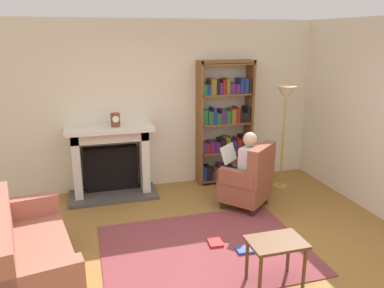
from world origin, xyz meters
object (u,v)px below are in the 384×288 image
(fireplace, at_px, (111,158))
(bookshelf, at_px, (225,125))
(floor_lamp, at_px, (286,102))
(sofa_floral, at_px, (28,256))
(seated_reader, at_px, (242,166))
(side_table, at_px, (276,248))
(armchair_reading, at_px, (249,180))
(mantel_clock, at_px, (115,120))

(fireplace, relative_size, bookshelf, 0.65)
(floor_lamp, bearing_deg, sofa_floral, -156.23)
(fireplace, xyz_separation_m, seated_reader, (1.81, -0.97, 0.03))
(seated_reader, height_order, side_table, seated_reader)
(sofa_floral, bearing_deg, bookshelf, -63.57)
(side_table, height_order, floor_lamp, floor_lamp)
(side_table, xyz_separation_m, floor_lamp, (1.33, 2.33, 1.02))
(armchair_reading, relative_size, side_table, 1.73)
(armchair_reading, bearing_deg, sofa_floral, -20.81)
(mantel_clock, height_order, side_table, mantel_clock)
(fireplace, bearing_deg, bookshelf, 1.09)
(armchair_reading, xyz_separation_m, side_table, (-0.50, -1.76, -0.01))
(armchair_reading, xyz_separation_m, seated_reader, (-0.08, 0.09, 0.20))
(armchair_reading, height_order, seated_reader, seated_reader)
(bookshelf, height_order, sofa_floral, bookshelf)
(seated_reader, distance_m, sofa_floral, 3.05)
(bookshelf, bearing_deg, fireplace, -178.91)
(bookshelf, bearing_deg, seated_reader, -95.59)
(sofa_floral, bearing_deg, armchair_reading, -79.97)
(sofa_floral, distance_m, side_table, 2.48)
(bookshelf, bearing_deg, armchair_reading, -91.13)
(bookshelf, relative_size, armchair_reading, 2.13)
(mantel_clock, distance_m, floor_lamp, 2.66)
(seated_reader, relative_size, side_table, 2.04)
(side_table, relative_size, floor_lamp, 0.33)
(mantel_clock, bearing_deg, sofa_floral, -118.28)
(side_table, bearing_deg, bookshelf, 79.61)
(seated_reader, relative_size, sofa_floral, 0.63)
(armchair_reading, distance_m, sofa_floral, 3.07)
(sofa_floral, xyz_separation_m, side_table, (2.38, -0.69, 0.10))
(fireplace, distance_m, armchair_reading, 2.17)
(fireplace, relative_size, floor_lamp, 0.80)
(armchair_reading, relative_size, sofa_floral, 0.54)
(fireplace, distance_m, seated_reader, 2.05)
(fireplace, height_order, seated_reader, seated_reader)
(seated_reader, bearing_deg, floor_lamp, 166.63)
(sofa_floral, height_order, floor_lamp, floor_lamp)
(mantel_clock, relative_size, side_table, 0.36)
(side_table, bearing_deg, fireplace, 116.07)
(armchair_reading, height_order, side_table, armchair_reading)
(fireplace, bearing_deg, armchair_reading, -29.44)
(floor_lamp, bearing_deg, seated_reader, -152.22)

